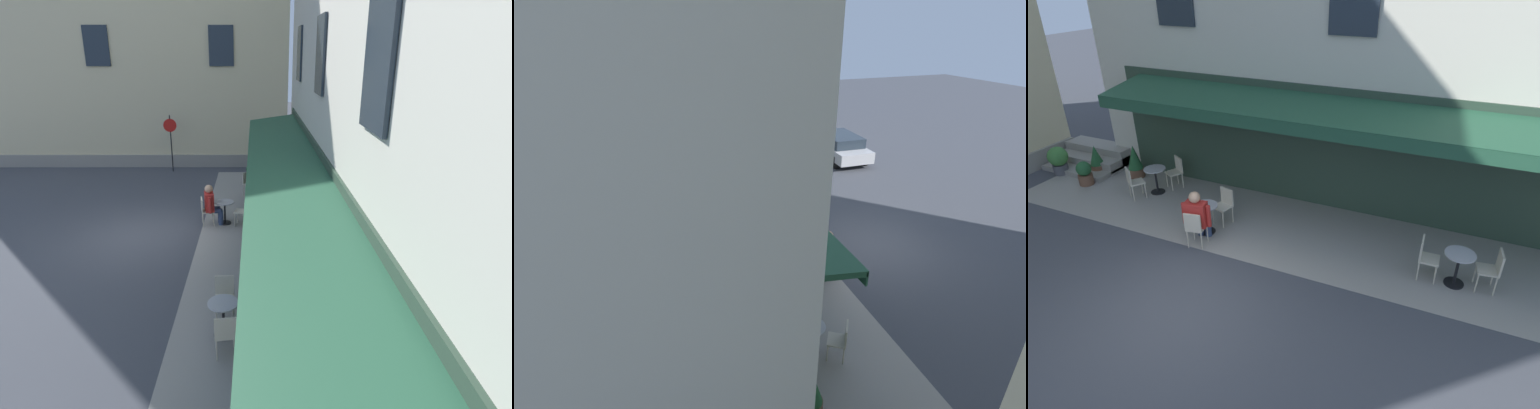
% 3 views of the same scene
% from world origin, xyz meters
% --- Properties ---
extents(ground_plane, '(70.00, 70.00, 0.00)m').
position_xyz_m(ground_plane, '(0.00, 0.00, 0.00)').
color(ground_plane, '#42444C').
extents(sidewalk_cafe_terrace, '(20.50, 3.20, 0.01)m').
position_xyz_m(sidewalk_cafe_terrace, '(-3.25, -3.40, 0.00)').
color(sidewalk_cafe_terrace, gray).
rests_on(sidewalk_cafe_terrace, ground_plane).
extents(back_alley_steps, '(2.40, 1.75, 0.60)m').
position_xyz_m(back_alley_steps, '(6.60, -4.59, 0.24)').
color(back_alley_steps, gray).
rests_on(back_alley_steps, ground_plane).
extents(cafe_table_near_entrance, '(0.60, 0.60, 0.75)m').
position_xyz_m(cafe_table_near_entrance, '(3.40, -3.74, 0.49)').
color(cafe_table_near_entrance, black).
rests_on(cafe_table_near_entrance, ground_plane).
extents(cafe_chair_cream_kerbside, '(0.55, 0.55, 0.91)m').
position_xyz_m(cafe_chair_cream_kerbside, '(3.75, -3.21, 0.55)').
color(cafe_chair_cream_kerbside, beige).
rests_on(cafe_chair_cream_kerbside, ground_plane).
extents(cafe_chair_cream_near_door, '(0.54, 0.54, 0.91)m').
position_xyz_m(cafe_chair_cream_near_door, '(3.11, -4.30, 0.55)').
color(cafe_chair_cream_near_door, beige).
rests_on(cafe_chair_cream_near_door, ground_plane).
extents(cafe_table_mid_terrace, '(0.60, 0.60, 0.75)m').
position_xyz_m(cafe_table_mid_terrace, '(-4.74, -2.87, 0.49)').
color(cafe_table_mid_terrace, black).
rests_on(cafe_table_mid_terrace, ground_plane).
extents(cafe_chair_cream_facing_street, '(0.41, 0.41, 0.91)m').
position_xyz_m(cafe_chair_cream_facing_street, '(-4.11, -2.85, 0.55)').
color(cafe_chair_cream_facing_street, beige).
rests_on(cafe_chair_cream_facing_street, ground_plane).
extents(cafe_chair_cream_back_row, '(0.45, 0.45, 0.91)m').
position_xyz_m(cafe_chair_cream_back_row, '(-5.37, -2.95, 0.55)').
color(cafe_chair_cream_back_row, beige).
rests_on(cafe_chair_cream_back_row, ground_plane).
extents(cafe_table_far_end, '(0.60, 0.60, 0.75)m').
position_xyz_m(cafe_table_far_end, '(0.94, -2.51, 0.49)').
color(cafe_table_far_end, black).
rests_on(cafe_table_far_end, ground_plane).
extents(cafe_chair_cream_under_awning, '(0.47, 0.47, 0.91)m').
position_xyz_m(cafe_chair_cream_under_awning, '(0.82, -1.89, 0.55)').
color(cafe_chair_cream_under_awning, beige).
rests_on(cafe_chair_cream_under_awning, ground_plane).
extents(cafe_chair_cream_by_window, '(0.49, 0.49, 0.91)m').
position_xyz_m(cafe_chair_cream_by_window, '(0.78, -3.12, 0.55)').
color(cafe_chair_cream_by_window, beige).
rests_on(cafe_chair_cream_by_window, ground_plane).
extents(seated_companion_in_red, '(0.69, 0.62, 1.34)m').
position_xyz_m(seated_companion_in_red, '(0.86, -2.10, 0.71)').
color(seated_companion_in_red, navy).
rests_on(seated_companion_in_red, ground_plane).
extents(potted_plant_by_steps, '(0.44, 0.44, 0.91)m').
position_xyz_m(potted_plant_by_steps, '(5.97, -4.08, 0.45)').
color(potted_plant_by_steps, brown).
rests_on(potted_plant_by_steps, ground_plane).
extents(potted_plant_under_sign, '(0.43, 0.43, 0.72)m').
position_xyz_m(potted_plant_under_sign, '(5.69, -3.32, 0.36)').
color(potted_plant_under_sign, brown).
rests_on(potted_plant_under_sign, ground_plane).
extents(potted_plant_mid_terrace, '(0.48, 0.48, 1.02)m').
position_xyz_m(potted_plant_mid_terrace, '(4.68, -4.35, 0.50)').
color(potted_plant_mid_terrace, brown).
rests_on(potted_plant_mid_terrace, ground_plane).
extents(potted_plant_entrance_left, '(0.60, 0.60, 0.88)m').
position_xyz_m(potted_plant_entrance_left, '(7.00, -3.56, 0.49)').
color(potted_plant_entrance_left, '#4C4C51').
rests_on(potted_plant_entrance_left, ground_plane).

